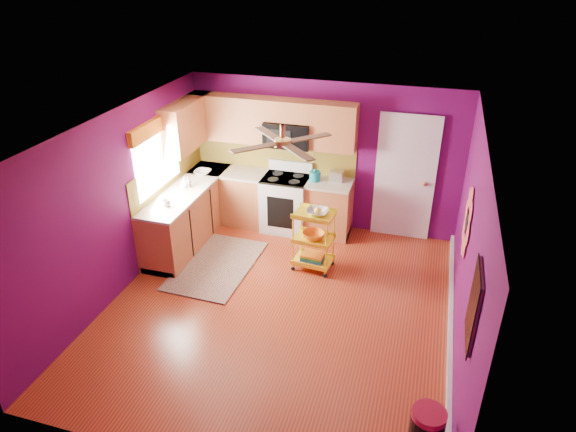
% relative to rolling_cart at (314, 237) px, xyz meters
% --- Properties ---
extents(ground, '(5.00, 5.00, 0.00)m').
position_rel_rolling_cart_xyz_m(ground, '(-0.21, -1.08, -0.53)').
color(ground, maroon).
rests_on(ground, ground).
extents(room_envelope, '(4.54, 5.04, 2.52)m').
position_rel_rolling_cart_xyz_m(room_envelope, '(-0.18, -1.08, 1.10)').
color(room_envelope, '#5A0A51').
rests_on(room_envelope, ground).
extents(lower_cabinets, '(2.81, 2.31, 0.94)m').
position_rel_rolling_cart_xyz_m(lower_cabinets, '(-1.55, 0.73, -0.10)').
color(lower_cabinets, '#9C512A').
rests_on(lower_cabinets, ground).
extents(electric_range, '(0.76, 0.66, 1.13)m').
position_rel_rolling_cart_xyz_m(electric_range, '(-0.76, 1.09, -0.05)').
color(electric_range, white).
rests_on(electric_range, ground).
extents(upper_cabinetry, '(2.80, 2.30, 1.26)m').
position_rel_rolling_cart_xyz_m(upper_cabinetry, '(-1.45, 1.09, 1.27)').
color(upper_cabinetry, '#9C512A').
rests_on(upper_cabinetry, ground).
extents(left_window, '(0.08, 1.35, 1.08)m').
position_rel_rolling_cart_xyz_m(left_window, '(-2.42, -0.03, 1.21)').
color(left_window, white).
rests_on(left_window, ground).
extents(panel_door, '(0.95, 0.11, 2.15)m').
position_rel_rolling_cart_xyz_m(panel_door, '(1.14, 1.39, 0.49)').
color(panel_door, white).
rests_on(panel_door, ground).
extents(right_wall_art, '(0.04, 2.74, 1.04)m').
position_rel_rolling_cart_xyz_m(right_wall_art, '(2.02, -1.42, 0.91)').
color(right_wall_art, black).
rests_on(right_wall_art, ground).
extents(ceiling_fan, '(1.01, 1.01, 0.26)m').
position_rel_rolling_cart_xyz_m(ceiling_fan, '(-0.21, -0.88, 1.76)').
color(ceiling_fan, '#BF8C3F').
rests_on(ceiling_fan, ground).
extents(shag_rug, '(1.10, 1.74, 0.02)m').
position_rel_rolling_cart_xyz_m(shag_rug, '(-1.43, -0.37, -0.52)').
color(shag_rug, '#331611').
rests_on(shag_rug, ground).
extents(rolling_cart, '(0.61, 0.47, 1.03)m').
position_rel_rolling_cart_xyz_m(rolling_cart, '(0.00, 0.00, 0.00)').
color(rolling_cart, yellow).
rests_on(rolling_cart, ground).
extents(teal_kettle, '(0.18, 0.18, 0.21)m').
position_rel_rolling_cart_xyz_m(teal_kettle, '(-0.27, 1.11, 0.49)').
color(teal_kettle, '#12808B').
rests_on(teal_kettle, lower_cabinets).
extents(toaster, '(0.22, 0.15, 0.18)m').
position_rel_rolling_cart_xyz_m(toaster, '(0.07, 1.19, 0.50)').
color(toaster, beige).
rests_on(toaster, lower_cabinets).
extents(soap_bottle_a, '(0.08, 0.08, 0.17)m').
position_rel_rolling_cart_xyz_m(soap_bottle_a, '(-2.14, 0.30, 0.50)').
color(soap_bottle_a, '#EA3F72').
rests_on(soap_bottle_a, lower_cabinets).
extents(soap_bottle_b, '(0.14, 0.14, 0.18)m').
position_rel_rolling_cart_xyz_m(soap_bottle_b, '(-2.18, 0.27, 0.50)').
color(soap_bottle_b, white).
rests_on(soap_bottle_b, lower_cabinets).
extents(counter_dish, '(0.27, 0.27, 0.07)m').
position_rel_rolling_cart_xyz_m(counter_dish, '(-2.14, 0.84, 0.44)').
color(counter_dish, white).
rests_on(counter_dish, lower_cabinets).
extents(counter_cup, '(0.13, 0.13, 0.10)m').
position_rel_rolling_cart_xyz_m(counter_cup, '(-2.14, -0.41, 0.46)').
color(counter_cup, white).
rests_on(counter_cup, lower_cabinets).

